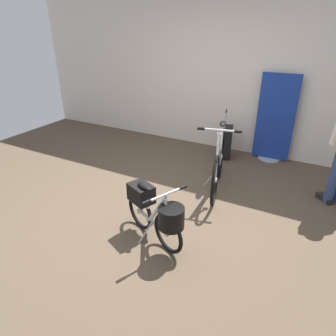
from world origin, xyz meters
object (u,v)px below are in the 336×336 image
at_px(floor_banner_stand, 274,124).
at_px(rolling_suitcase, 226,142).
at_px(display_bike_left, 218,164).
at_px(folding_bike_foreground, 155,211).

distance_m(floor_banner_stand, rolling_suitcase, 0.84).
height_order(floor_banner_stand, rolling_suitcase, floor_banner_stand).
distance_m(floor_banner_stand, display_bike_left, 1.51).
bearing_deg(display_bike_left, folding_bike_foreground, -98.19).
bearing_deg(rolling_suitcase, folding_bike_foreground, -88.89).
distance_m(folding_bike_foreground, display_bike_left, 1.40).
xyz_separation_m(floor_banner_stand, rolling_suitcase, (-0.71, -0.26, -0.36)).
bearing_deg(rolling_suitcase, floor_banner_stand, 20.48).
relative_size(floor_banner_stand, display_bike_left, 1.02).
relative_size(display_bike_left, rolling_suitcase, 1.71).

